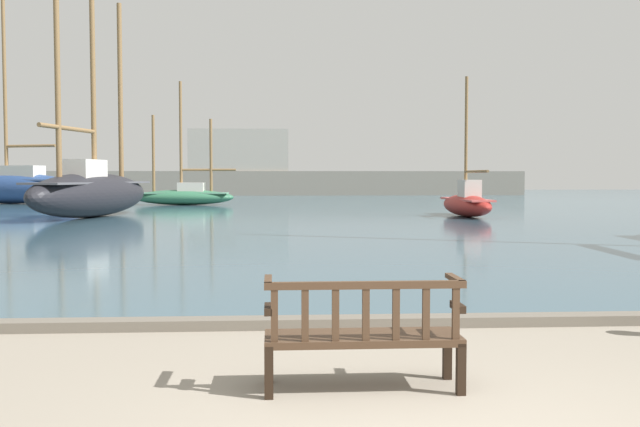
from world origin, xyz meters
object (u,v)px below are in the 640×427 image
sailboat_distant_harbor (11,186)px  sailboat_mid_starboard (92,189)px  park_bench (363,333)px  sailboat_mid_port (467,203)px  sailboat_nearest_port (184,194)px

sailboat_distant_harbor → sailboat_mid_starboard: bearing=-59.8°
park_bench → sailboat_mid_port: bearing=73.0°
sailboat_distant_harbor → sailboat_mid_starboard: size_ratio=1.02×
park_bench → sailboat_nearest_port: (-6.12, 36.20, 0.24)m
sailboat_nearest_port → sailboat_mid_starboard: bearing=-100.1°
park_bench → sailboat_mid_starboard: 25.38m
sailboat_distant_harbor → sailboat_mid_port: sailboat_distant_harbor is taller
sailboat_distant_harbor → sailboat_nearest_port: size_ratio=1.76×
sailboat_distant_harbor → sailboat_mid_port: size_ratio=2.17×
park_bench → sailboat_distant_harbor: (-16.97, 38.86, 0.70)m
park_bench → sailboat_distant_harbor: sailboat_distant_harbor is taller
park_bench → sailboat_mid_port: sailboat_mid_port is taller
sailboat_distant_harbor → park_bench: bearing=-66.4°
park_bench → sailboat_mid_port: (7.19, 23.55, 0.17)m
sailboat_nearest_port → sailboat_mid_port: bearing=-43.6°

